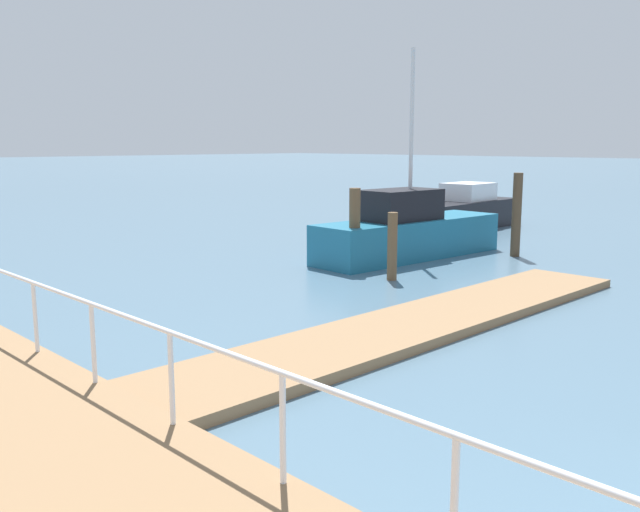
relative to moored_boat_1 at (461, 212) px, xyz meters
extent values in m
plane|color=slate|center=(-16.37, 3.92, -0.70)|extent=(300.00, 300.00, 0.00)
cube|color=#93704C|center=(-13.41, -7.98, -0.61)|extent=(12.92, 2.00, 0.18)
cylinder|color=white|center=(-19.52, -13.05, 0.22)|extent=(0.06, 0.06, 1.05)
cylinder|color=white|center=(-19.52, -11.21, 0.22)|extent=(0.06, 0.06, 1.05)
cylinder|color=white|center=(-19.52, -9.36, 0.22)|extent=(0.06, 0.06, 1.05)
cylinder|color=white|center=(-19.52, -7.52, 0.22)|extent=(0.06, 0.06, 1.05)
cylinder|color=white|center=(-19.52, -5.67, 0.22)|extent=(0.06, 0.06, 1.05)
cylinder|color=white|center=(-19.52, -8.44, 0.75)|extent=(0.06, 23.98, 0.06)
cylinder|color=brown|center=(-9.80, -3.13, 0.43)|extent=(0.31, 0.31, 2.26)
cylinder|color=brown|center=(-4.53, -5.01, 0.58)|extent=(0.29, 0.29, 2.57)
cylinder|color=brown|center=(-10.10, -4.70, 0.17)|extent=(0.25, 0.25, 1.74)
cylinder|color=brown|center=(-7.39, -3.04, 0.32)|extent=(0.33, 0.33, 2.04)
cube|color=black|center=(-0.08, 0.00, -0.13)|extent=(6.19, 2.15, 1.14)
cube|color=white|center=(0.46, 0.02, 0.79)|extent=(2.08, 1.61, 0.71)
cube|color=#1E6B8C|center=(-7.03, -2.84, -0.11)|extent=(6.78, 2.14, 1.18)
cube|color=black|center=(-7.44, -2.82, 0.94)|extent=(2.48, 1.55, 0.92)
cylinder|color=silver|center=(-7.03, -2.84, 3.00)|extent=(0.12, 0.12, 5.03)
camera|label=1|loc=(-23.33, -15.57, 2.77)|focal=38.08mm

